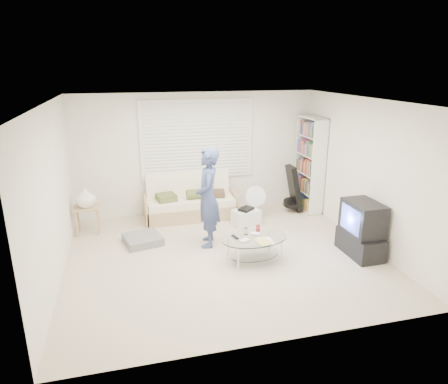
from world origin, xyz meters
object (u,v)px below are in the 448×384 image
object	(u,v)px
futon_sofa	(190,203)
bookshelf	(309,164)
coffee_table	(255,242)
tv_unit	(361,230)

from	to	relation	value
futon_sofa	bookshelf	distance (m)	2.65
futon_sofa	coffee_table	distance (m)	2.27
bookshelf	coffee_table	bearing A→B (deg)	-132.79
coffee_table	futon_sofa	bearing A→B (deg)	107.00
bookshelf	coffee_table	world-z (taller)	bookshelf
futon_sofa	bookshelf	bearing A→B (deg)	-2.85
futon_sofa	tv_unit	size ratio (longest dim) A/B	2.03
bookshelf	coffee_table	size ratio (longest dim) A/B	1.74
futon_sofa	tv_unit	xyz separation A→B (m)	(2.43, -2.38, 0.15)
futon_sofa	bookshelf	size ratio (longest dim) A/B	0.93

